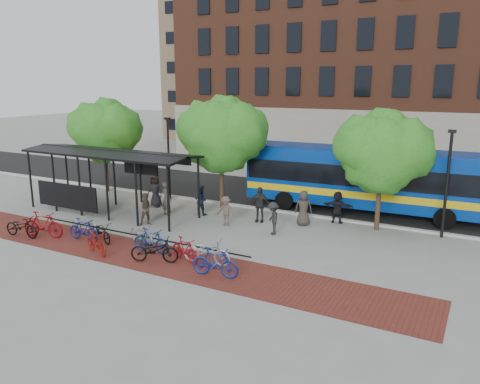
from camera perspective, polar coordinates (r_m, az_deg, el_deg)
The scene contains 34 objects.
ground at distance 23.48m, azimuth 0.02°, elevation -4.67°, with size 160.00×160.00×0.00m, color #9E9E99.
asphalt_street at distance 30.50m, azimuth 7.16°, elevation -0.55°, with size 160.00×8.00×0.01m, color black.
curb at distance 26.90m, azimuth 4.06°, elevation -2.23°, with size 160.00×0.25×0.12m, color #B7B7B2.
brick_strip at distance 20.64m, azimuth -11.63°, elevation -7.52°, with size 24.00×3.00×0.01m, color maroon.
bike_rack_rail at distance 22.08m, azimuth -12.74°, elevation -6.19°, with size 12.00×0.05×0.95m, color black.
building_tower at distance 65.79m, azimuth 4.53°, elevation 19.99°, with size 22.00×22.00×30.00m, color #7A664C.
bus_shelter at distance 27.14m, azimuth -15.82°, elevation 3.79°, with size 10.60×3.07×3.60m.
tree_a at distance 32.33m, azimuth -16.10°, elevation 7.43°, with size 4.90×4.00×6.18m.
tree_b at distance 26.83m, azimuth -2.07°, elevation 7.32°, with size 5.15×4.20×6.47m.
tree_c at distance 23.67m, azimuth 17.15°, elevation 4.96°, with size 4.66×3.80×5.92m.
lamp_post_left at distance 29.51m, azimuth -8.70°, elevation 4.37°, with size 0.35×0.20×5.12m.
lamp_post_right at distance 23.75m, azimuth 23.94°, elevation 1.23°, with size 0.35×0.20×5.12m.
bus at distance 27.16m, azimuth 15.08°, elevation 1.86°, with size 13.52×3.66×3.62m.
bike_0 at distance 24.64m, azimuth -25.09°, elevation -3.84°, with size 0.68×1.96×1.03m, color black.
bike_1 at distance 24.14m, azimuth -22.88°, elevation -3.68°, with size 0.59×2.10×1.26m, color maroon.
bike_2 at distance 24.31m, azimuth -18.44°, elevation -3.65°, with size 0.59×1.69×0.89m, color #A7A7A9.
bike_3 at distance 23.00m, azimuth -18.51°, elevation -4.38°, with size 0.50×1.76×1.06m, color navy.
bike_4 at distance 22.67m, azimuth -16.57°, elevation -4.66°, with size 0.62×1.78×0.94m, color black.
bike_5 at distance 21.08m, azimuth -17.11°, elevation -5.94°, with size 0.48×1.68×1.01m, color maroon.
bike_6 at distance 21.70m, azimuth -11.86°, elevation -4.98°, with size 0.72×2.07×1.09m, color gray.
bike_7 at distance 20.67m, azimuth -10.78°, elevation -5.85°, with size 0.51×1.81×1.09m, color navy.
bike_8 at distance 19.60m, azimuth -10.38°, elevation -6.96°, with size 0.70×2.01×1.05m, color black.
bike_9 at distance 19.51m, azimuth -6.73°, elevation -6.98°, with size 0.48×1.69×1.02m, color #A10E19.
bike_10 at distance 19.15m, azimuth -4.10°, elevation -7.17°, with size 0.74×2.12×1.11m, color #B8B8BA.
bike_11 at distance 17.92m, azimuth -3.04°, elevation -8.56°, with size 0.54×1.90×1.14m, color navy.
pedestrian_0 at distance 27.99m, azimuth -10.29°, elevation 0.14°, with size 0.96×0.62×1.96m, color black.
pedestrian_1 at distance 26.12m, azimuth -8.97°, elevation -0.79°, with size 0.70×0.46×1.92m, color #473F39.
pedestrian_2 at distance 26.10m, azimuth -4.81°, elevation -0.96°, with size 0.81×0.63×1.68m, color #1A263E.
pedestrian_3 at distance 24.00m, azimuth -1.74°, elevation -2.34°, with size 1.01×0.58×1.56m, color brown.
pedestrian_4 at distance 24.64m, azimuth 2.38°, elevation -1.52°, with size 1.11×0.46×1.90m, color #292929.
pedestrian_5 at distance 24.98m, azimuth 11.80°, elevation -1.82°, with size 1.57×0.50×1.70m, color black.
pedestrian_6 at distance 24.26m, azimuth 7.76°, elevation -1.95°, with size 0.89×0.58×1.83m, color #38312C.
pedestrian_8 at distance 24.56m, azimuth -11.29°, elevation -2.06°, with size 0.82×0.64×1.69m, color #4C4339.
pedestrian_9 at distance 22.67m, azimuth 4.04°, elevation -3.23°, with size 1.05×0.60×1.62m, color black.
Camera 1 is at (10.58, -19.68, 7.22)m, focal length 35.00 mm.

